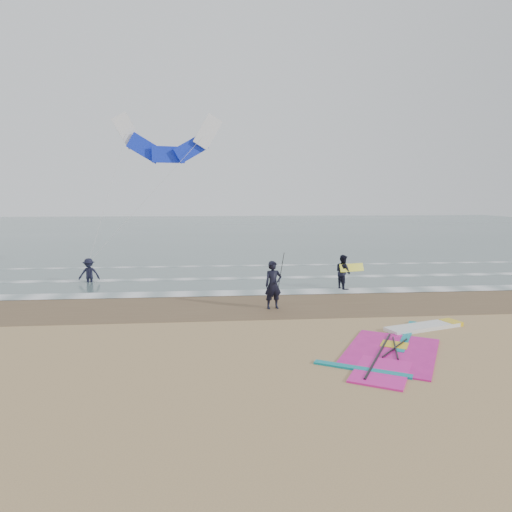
{
  "coord_description": "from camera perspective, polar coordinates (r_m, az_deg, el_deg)",
  "views": [
    {
      "loc": [
        -2.6,
        -12.8,
        4.59
      ],
      "look_at": [
        -0.97,
        5.0,
        2.2
      ],
      "focal_mm": 32.0,
      "sensor_mm": 36.0,
      "label": 1
    }
  ],
  "objects": [
    {
      "name": "ground",
      "position": [
        13.84,
        6.01,
        -11.8
      ],
      "size": [
        120.0,
        120.0,
        0.0
      ],
      "primitive_type": "plane",
      "color": "tan",
      "rests_on": "ground"
    },
    {
      "name": "sea_water",
      "position": [
        61.02,
        -2.79,
        3.31
      ],
      "size": [
        120.0,
        80.0,
        0.02
      ],
      "primitive_type": "cube",
      "color": "#47605E",
      "rests_on": "ground"
    },
    {
      "name": "wet_sand_band",
      "position": [
        19.52,
        2.57,
        -5.98
      ],
      "size": [
        120.0,
        5.0,
        0.01
      ],
      "primitive_type": "cube",
      "color": "brown",
      "rests_on": "ground"
    },
    {
      "name": "foam_waterline",
      "position": [
        23.82,
        1.12,
        -3.42
      ],
      "size": [
        120.0,
        9.15,
        0.02
      ],
      "color": "white",
      "rests_on": "ground"
    },
    {
      "name": "windsurf_rig",
      "position": [
        14.94,
        17.84,
        -10.5
      ],
      "size": [
        6.06,
        5.73,
        0.15
      ],
      "color": "white",
      "rests_on": "ground"
    },
    {
      "name": "person_standing",
      "position": [
        18.5,
        2.17,
        -3.64
      ],
      "size": [
        0.8,
        0.62,
        1.96
      ],
      "primitive_type": "imported",
      "rotation": [
        0.0,
        0.0,
        0.23
      ],
      "color": "black",
      "rests_on": "ground"
    },
    {
      "name": "person_walking",
      "position": [
        22.76,
        10.82,
        -1.98
      ],
      "size": [
        0.9,
        1.0,
        1.7
      ],
      "primitive_type": "imported",
      "rotation": [
        0.0,
        0.0,
        1.93
      ],
      "color": "black",
      "rests_on": "ground"
    },
    {
      "name": "person_wading",
      "position": [
        25.49,
        -20.17,
        -1.34
      ],
      "size": [
        1.09,
        0.66,
        1.65
      ],
      "primitive_type": "imported",
      "rotation": [
        0.0,
        0.0,
        0.04
      ],
      "color": "black",
      "rests_on": "ground"
    },
    {
      "name": "held_pole",
      "position": [
        18.46,
        3.1,
        -2.23
      ],
      "size": [
        0.17,
        0.86,
        1.82
      ],
      "color": "black",
      "rests_on": "ground"
    },
    {
      "name": "carried_kiteboard",
      "position": [
        22.74,
        11.88,
        -1.43
      ],
      "size": [
        1.3,
        0.51,
        0.39
      ],
      "color": "yellow",
      "rests_on": "ground"
    },
    {
      "name": "surf_kite",
      "position": [
        27.48,
        -10.96,
        13.7
      ],
      "size": [
        7.16,
        3.18,
        8.21
      ],
      "color": "white",
      "rests_on": "ground"
    }
  ]
}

